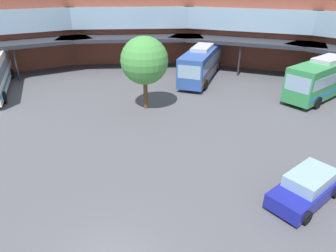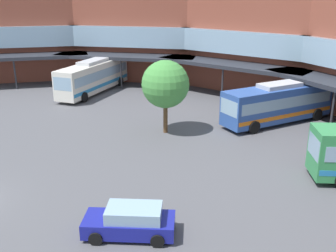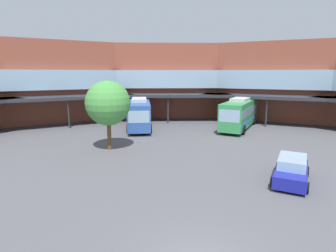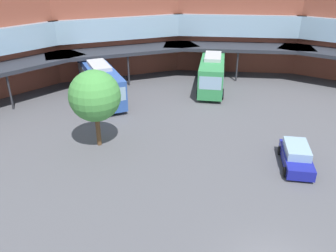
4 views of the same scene
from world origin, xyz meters
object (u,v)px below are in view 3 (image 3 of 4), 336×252
bus_3 (139,113)px  parked_car (291,170)px  bus_0 (239,113)px  plaza_tree (108,103)px

bus_3 → parked_car: bearing=27.5°
bus_0 → bus_3: (-12.27, 1.21, -0.04)m
bus_3 → plaza_tree: bearing=-14.4°
bus_0 → bus_3: bearing=-66.7°
bus_0 → plaza_tree: size_ratio=1.66×
bus_3 → plaza_tree: 10.56m
bus_3 → bus_0: bearing=81.3°
bus_3 → plaza_tree: (-2.03, -10.11, 2.27)m
parked_car → plaza_tree: bearing=-92.7°
bus_0 → bus_3: 12.33m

